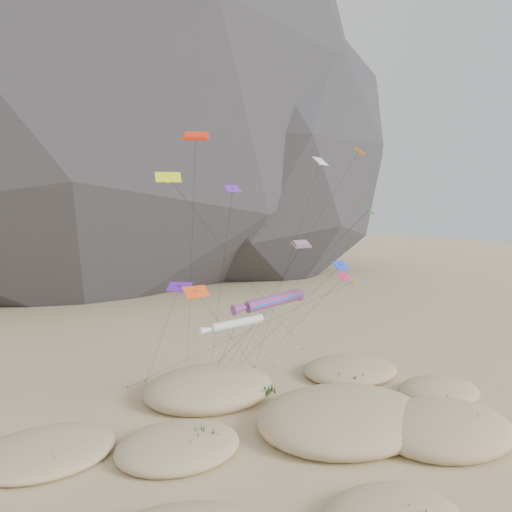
{
  "coord_description": "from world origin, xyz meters",
  "views": [
    {
      "loc": [
        -27.74,
        -30.5,
        20.84
      ],
      "look_at": [
        -1.18,
        12.0,
        15.86
      ],
      "focal_mm": 35.0,
      "sensor_mm": 36.0,
      "label": 1
    }
  ],
  "objects": [
    {
      "name": "white_tube_kite",
      "position": [
        -5.24,
        9.4,
        9.9
      ],
      "size": [
        6.71,
        12.06,
        10.55
      ],
      "color": "silver",
      "rests_on": "ground"
    },
    {
      "name": "kite_stakes",
      "position": [
        1.41,
        23.18,
        0.15
      ],
      "size": [
        26.51,
        7.14,
        0.3
      ],
      "color": "#3F2D1E",
      "rests_on": "ground"
    },
    {
      "name": "multi_parafoil",
      "position": [
        6.64,
        14.85,
        16.4
      ],
      "size": [
        2.55,
        12.77,
        17.04
      ],
      "color": "#FF4E1A",
      "rests_on": "ground"
    },
    {
      "name": "ground",
      "position": [
        0.0,
        0.0,
        0.0
      ],
      "size": [
        500.0,
        500.0,
        0.0
      ],
      "primitive_type": "plane",
      "color": "#CCB789",
      "rests_on": "ground"
    },
    {
      "name": "rainbow_tube_kite",
      "position": [
        0.48,
        11.62,
        11.11
      ],
      "size": [
        8.9,
        14.99,
        12.1
      ],
      "color": "red",
      "rests_on": "ground"
    },
    {
      "name": "delta_kites",
      "position": [
        3.62,
        11.79,
        18.3
      ],
      "size": [
        29.76,
        19.65,
        27.96
      ],
      "color": "#D91455",
      "rests_on": "ground"
    },
    {
      "name": "orange_parafoil",
      "position": [
        -7.19,
        13.18,
        27.03
      ],
      "size": [
        6.72,
        15.81,
        27.91
      ],
      "color": "red",
      "rests_on": "ground"
    },
    {
      "name": "dunes",
      "position": [
        -1.76,
        4.42,
        0.74
      ],
      "size": [
        49.58,
        37.44,
        3.86
      ],
      "color": "#CCB789",
      "rests_on": "ground"
    },
    {
      "name": "dune_grass",
      "position": [
        0.08,
        2.93,
        0.85
      ],
      "size": [
        40.34,
        29.37,
        1.55
      ],
      "color": "black",
      "rests_on": "ground"
    },
    {
      "name": "rock_headland",
      "position": [
        6.37,
        118.72,
        72.68
      ],
      "size": [
        226.37,
        148.64,
        177.5
      ],
      "color": "black",
      "rests_on": "ground"
    }
  ]
}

